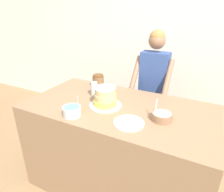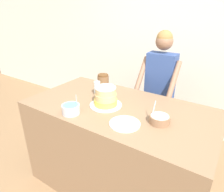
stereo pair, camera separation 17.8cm
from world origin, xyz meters
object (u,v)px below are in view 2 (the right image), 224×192
(frosting_bowl_blue, at_px, (71,109))
(drinking_glass, at_px, (97,89))
(cake, at_px, (106,97))
(stoneware_jar, at_px, (103,81))
(person_baker, at_px, (160,83))
(frosting_bowl_white, at_px, (160,119))
(ceramic_plate, at_px, (125,124))

(frosting_bowl_blue, distance_m, drinking_glass, 0.44)
(cake, relative_size, stoneware_jar, 1.99)
(person_baker, relative_size, frosting_bowl_blue, 8.54)
(frosting_bowl_white, relative_size, ceramic_plate, 0.67)
(stoneware_jar, bearing_deg, frosting_bowl_blue, -78.26)
(drinking_glass, height_order, ceramic_plate, drinking_glass)
(person_baker, height_order, drinking_glass, person_baker)
(ceramic_plate, bearing_deg, cake, 148.94)
(cake, bearing_deg, stoneware_jar, 128.60)
(person_baker, bearing_deg, frosting_bowl_blue, -109.48)
(frosting_bowl_white, relative_size, stoneware_jar, 1.09)
(cake, xyz_separation_m, ceramic_plate, (0.31, -0.19, -0.08))
(person_baker, bearing_deg, ceramic_plate, -84.56)
(stoneware_jar, bearing_deg, drinking_glass, -68.56)
(frosting_bowl_blue, xyz_separation_m, ceramic_plate, (0.47, 0.10, -0.04))
(person_baker, bearing_deg, cake, -105.66)
(frosting_bowl_white, distance_m, ceramic_plate, 0.28)
(person_baker, relative_size, stoneware_jar, 10.49)
(person_baker, height_order, frosting_bowl_white, person_baker)
(person_baker, relative_size, cake, 5.27)
(frosting_bowl_white, relative_size, frosting_bowl_blue, 0.89)
(cake, relative_size, frosting_bowl_white, 1.82)
(person_baker, xyz_separation_m, frosting_bowl_blue, (-0.38, -1.08, 0.02))
(person_baker, xyz_separation_m, frosting_bowl_white, (0.31, -0.81, 0.01))
(frosting_bowl_white, bearing_deg, ceramic_plate, -141.86)
(frosting_bowl_blue, bearing_deg, drinking_glass, 96.35)
(stoneware_jar, bearing_deg, ceramic_plate, -42.58)
(drinking_glass, bearing_deg, stoneware_jar, 111.44)
(frosting_bowl_white, bearing_deg, frosting_bowl_blue, -158.63)
(stoneware_jar, bearing_deg, frosting_bowl_white, -25.37)
(frosting_bowl_blue, bearing_deg, frosting_bowl_white, 21.37)
(drinking_glass, bearing_deg, cake, -34.93)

